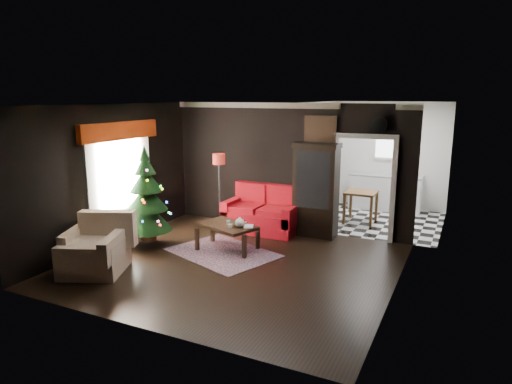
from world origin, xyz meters
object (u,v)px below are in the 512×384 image
at_px(kitchen_table, 361,207).
at_px(loveseat, 262,209).
at_px(curio_cabinet, 316,192).
at_px(floor_lamp, 220,193).
at_px(christmas_tree, 147,195).
at_px(teapot, 240,222).
at_px(armchair, 94,246).
at_px(wall_clock, 379,125).
at_px(coffee_table, 228,237).

bearing_deg(kitchen_table, loveseat, -137.49).
bearing_deg(curio_cabinet, floor_lamp, -166.69).
relative_size(christmas_tree, teapot, 9.12).
xyz_separation_m(armchair, teapot, (1.81, 1.89, 0.15)).
height_order(floor_lamp, kitchen_table, floor_lamp).
height_order(curio_cabinet, teapot, curio_cabinet).
bearing_deg(loveseat, armchair, -115.29).
bearing_deg(wall_clock, teapot, -138.70).
height_order(armchair, coffee_table, armchair).
xyz_separation_m(christmas_tree, teapot, (1.84, 0.41, -0.44)).
bearing_deg(floor_lamp, curio_cabinet, 13.31).
height_order(floor_lamp, armchair, floor_lamp).
relative_size(teapot, wall_clock, 0.63).
bearing_deg(wall_clock, floor_lamp, -168.43).
height_order(armchair, kitchen_table, armchair).
bearing_deg(floor_lamp, loveseat, 16.33).
bearing_deg(kitchen_table, curio_cabinet, -114.44).
height_order(curio_cabinet, wall_clock, wall_clock).
bearing_deg(kitchen_table, floor_lamp, -144.79).
height_order(floor_lamp, coffee_table, floor_lamp).
height_order(coffee_table, teapot, teapot).
xyz_separation_m(floor_lamp, armchair, (-0.67, -3.10, -0.37)).
bearing_deg(kitchen_table, teapot, -116.89).
bearing_deg(coffee_table, loveseat, 86.43).
bearing_deg(wall_clock, christmas_tree, -150.06).
height_order(curio_cabinet, kitchen_table, curio_cabinet).
xyz_separation_m(floor_lamp, wall_clock, (3.27, 0.67, 1.55)).
height_order(curio_cabinet, christmas_tree, christmas_tree).
relative_size(floor_lamp, kitchen_table, 2.36).
relative_size(coffee_table, kitchen_table, 1.49).
bearing_deg(curio_cabinet, armchair, -127.38).
relative_size(armchair, teapot, 5.21).
bearing_deg(floor_lamp, coffee_table, -53.96).
relative_size(loveseat, christmas_tree, 0.93).
bearing_deg(teapot, christmas_tree, -167.34).
distance_m(loveseat, floor_lamp, 1.01).
xyz_separation_m(loveseat, floor_lamp, (-0.92, -0.27, 0.33)).
bearing_deg(armchair, curio_cabinet, 29.41).
bearing_deg(wall_clock, curio_cabinet, -171.47).
relative_size(floor_lamp, wall_clock, 5.53).
relative_size(christmas_tree, armchair, 1.75).
xyz_separation_m(christmas_tree, kitchen_table, (3.43, 3.54, -0.68)).
height_order(loveseat, armchair, loveseat).
bearing_deg(christmas_tree, teapot, 12.66).
distance_m(armchair, wall_clock, 5.78).
distance_m(christmas_tree, wall_clock, 4.78).
distance_m(christmas_tree, kitchen_table, 4.97).
height_order(christmas_tree, teapot, christmas_tree).
height_order(loveseat, kitchen_table, loveseat).
xyz_separation_m(loveseat, christmas_tree, (-1.63, -1.89, 0.55)).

